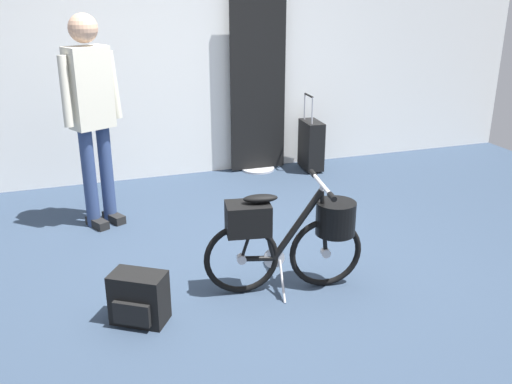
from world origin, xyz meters
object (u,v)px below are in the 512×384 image
at_px(floor_banner_stand, 258,93).
at_px(visitor_near_wall, 91,108).
at_px(backpack_on_floor, 139,298).
at_px(folding_bike_foreground, 291,233).
at_px(rolling_suitcase, 311,145).

height_order(floor_banner_stand, visitor_near_wall, floor_banner_stand).
bearing_deg(visitor_near_wall, backpack_on_floor, -86.52).
distance_m(folding_bike_foreground, backpack_on_floor, 1.04).
bearing_deg(rolling_suitcase, backpack_on_floor, -132.30).
bearing_deg(floor_banner_stand, visitor_near_wall, -150.98).
distance_m(floor_banner_stand, visitor_near_wall, 1.99).
xyz_separation_m(folding_bike_foreground, rolling_suitcase, (1.18, 2.33, -0.12)).
distance_m(rolling_suitcase, backpack_on_floor, 3.25).
distance_m(folding_bike_foreground, rolling_suitcase, 2.61).
height_order(folding_bike_foreground, backpack_on_floor, folding_bike_foreground).
relative_size(rolling_suitcase, backpack_on_floor, 2.21).
xyz_separation_m(rolling_suitcase, backpack_on_floor, (-2.19, -2.40, -0.13)).
xyz_separation_m(floor_banner_stand, backpack_on_floor, (-1.63, -2.58, -0.69)).
bearing_deg(folding_bike_foreground, rolling_suitcase, 63.15).
xyz_separation_m(floor_banner_stand, visitor_near_wall, (-1.73, -0.96, 0.14)).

